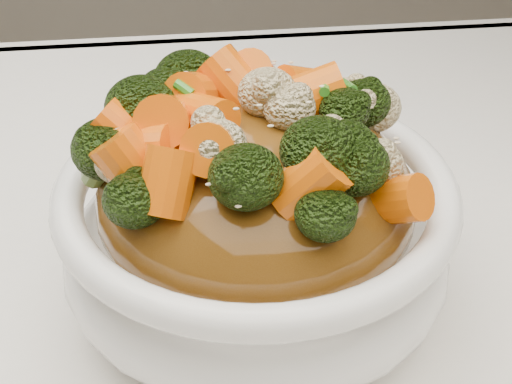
{
  "coord_description": "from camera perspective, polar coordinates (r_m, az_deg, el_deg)",
  "views": [
    {
      "loc": [
        -0.02,
        -0.3,
        1.07
      ],
      "look_at": [
        0.02,
        0.04,
        0.82
      ],
      "focal_mm": 55.0,
      "sensor_mm": 36.0,
      "label": 1
    }
  ],
  "objects": [
    {
      "name": "bowl",
      "position": [
        0.44,
        0.0,
        -3.45
      ],
      "size": [
        0.23,
        0.23,
        0.08
      ],
      "primitive_type": null,
      "rotation": [
        0.0,
        0.0,
        -0.1
      ],
      "color": "white",
      "rests_on": "tablecloth"
    },
    {
      "name": "sesame_seeds",
      "position": [
        0.38,
        0.0,
        7.27
      ],
      "size": [
        0.17,
        0.17,
        0.01
      ],
      "primitive_type": null,
      "rotation": [
        0.0,
        0.0,
        -0.1
      ],
      "color": "beige",
      "rests_on": "sauce_base"
    },
    {
      "name": "cauliflower",
      "position": [
        0.39,
        -0.0,
        6.75
      ],
      "size": [
        0.19,
        0.19,
        0.04
      ],
      "primitive_type": null,
      "rotation": [
        0.0,
        0.0,
        -0.1
      ],
      "color": "beige",
      "rests_on": "sauce_base"
    },
    {
      "name": "sauce_base",
      "position": [
        0.42,
        -0.0,
        -0.33
      ],
      "size": [
        0.19,
        0.19,
        0.09
      ],
      "primitive_type": "ellipsoid",
      "rotation": [
        0.0,
        0.0,
        -0.1
      ],
      "color": "#5F3810",
      "rests_on": "bowl"
    },
    {
      "name": "broccoli",
      "position": [
        0.39,
        -0.0,
        7.01
      ],
      "size": [
        0.19,
        0.19,
        0.04
      ],
      "primitive_type": null,
      "rotation": [
        0.0,
        0.0,
        -0.1
      ],
      "color": "black",
      "rests_on": "sauce_base"
    },
    {
      "name": "carrots",
      "position": [
        0.39,
        -0.0,
        7.14
      ],
      "size": [
        0.19,
        0.19,
        0.05
      ],
      "primitive_type": null,
      "rotation": [
        0.0,
        0.0,
        -0.1
      ],
      "color": "#E96207",
      "rests_on": "sauce_base"
    },
    {
      "name": "tablecloth",
      "position": [
        0.45,
        -2.56,
        -12.67
      ],
      "size": [
        1.2,
        0.8,
        0.04
      ],
      "primitive_type": "cube",
      "color": "white",
      "rests_on": "dining_table"
    },
    {
      "name": "scallions",
      "position": [
        0.38,
        -0.0,
        7.27
      ],
      "size": [
        0.14,
        0.14,
        0.02
      ],
      "primitive_type": null,
      "rotation": [
        0.0,
        0.0,
        -0.1
      ],
      "color": "#2D7D1C",
      "rests_on": "sauce_base"
    }
  ]
}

